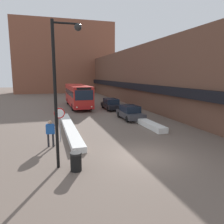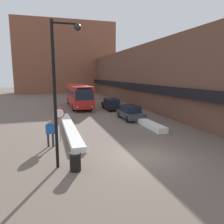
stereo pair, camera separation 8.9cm
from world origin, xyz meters
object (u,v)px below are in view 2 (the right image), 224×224
(parked_car_front, at_px, (130,112))
(trash_bin, at_px, (75,161))
(parked_car_middle, at_px, (112,104))
(street_lamp, at_px, (59,81))
(pedestrian, at_px, (50,131))
(stop_sign, at_px, (59,117))
(city_bus, at_px, (78,95))

(parked_car_front, xyz_separation_m, trash_bin, (-7.34, -11.22, -0.26))
(parked_car_middle, xyz_separation_m, street_lamp, (-7.92, -17.68, 3.71))
(street_lamp, relative_size, pedestrian, 4.05)
(parked_car_front, distance_m, street_lamp, 13.70)
(parked_car_middle, distance_m, stop_sign, 15.23)
(street_lamp, bearing_deg, city_bus, 79.77)
(stop_sign, distance_m, trash_bin, 5.45)
(street_lamp, bearing_deg, stop_sign, 88.06)
(stop_sign, distance_m, street_lamp, 5.34)
(parked_car_middle, xyz_separation_m, trash_bin, (-7.34, -18.35, -0.27))
(city_bus, xyz_separation_m, pedestrian, (-4.38, -17.78, -0.66))
(stop_sign, distance_m, pedestrian, 1.47)
(trash_bin, bearing_deg, street_lamp, 130.85)
(stop_sign, relative_size, trash_bin, 2.58)
(parked_car_front, relative_size, street_lamp, 0.58)
(parked_car_front, bearing_deg, trash_bin, -123.20)
(trash_bin, bearing_deg, parked_car_middle, 68.20)
(city_bus, distance_m, pedestrian, 18.32)
(pedestrian, relative_size, trash_bin, 1.90)
(parked_car_middle, relative_size, pedestrian, 2.57)
(city_bus, xyz_separation_m, parked_car_middle, (4.07, -3.62, -1.01))
(parked_car_front, relative_size, stop_sign, 1.75)
(stop_sign, xyz_separation_m, trash_bin, (0.42, -5.28, -1.30))
(city_bus, relative_size, pedestrian, 6.15)
(stop_sign, bearing_deg, pedestrian, -122.27)
(street_lamp, bearing_deg, pedestrian, 98.63)
(parked_car_front, distance_m, stop_sign, 9.83)
(pedestrian, distance_m, trash_bin, 4.37)
(parked_car_front, relative_size, pedestrian, 2.36)
(parked_car_front, xyz_separation_m, street_lamp, (-7.92, -10.55, 3.72))
(parked_car_front, xyz_separation_m, pedestrian, (-8.45, -7.03, 0.35))
(city_bus, relative_size, street_lamp, 1.52)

